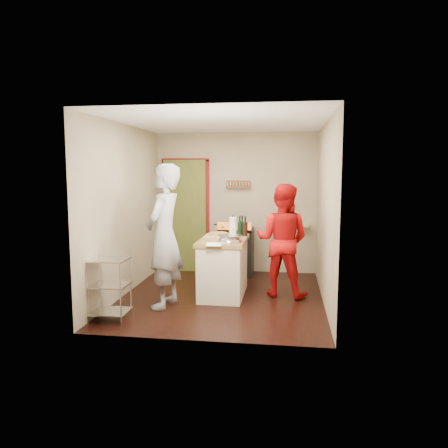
% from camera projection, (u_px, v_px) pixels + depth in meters
% --- Properties ---
extents(floor, '(3.50, 3.50, 0.00)m').
position_uv_depth(floor, '(222.00, 297.00, 6.62)').
color(floor, black).
rests_on(floor, ground).
extents(back_wall, '(3.00, 0.44, 2.60)m').
position_uv_depth(back_wall, '(203.00, 211.00, 8.32)').
color(back_wall, tan).
rests_on(back_wall, ground).
extents(left_wall, '(0.04, 3.50, 2.60)m').
position_uv_depth(left_wall, '(125.00, 210.00, 6.68)').
color(left_wall, tan).
rests_on(left_wall, ground).
extents(right_wall, '(0.04, 3.50, 2.60)m').
position_uv_depth(right_wall, '(325.00, 213.00, 6.25)').
color(right_wall, tan).
rests_on(right_wall, ground).
extents(ceiling, '(3.00, 3.50, 0.02)m').
position_uv_depth(ceiling, '(222.00, 121.00, 6.30)').
color(ceiling, white).
rests_on(ceiling, back_wall).
extents(stove, '(0.60, 0.63, 1.00)m').
position_uv_depth(stove, '(236.00, 251.00, 7.96)').
color(stove, black).
rests_on(stove, ground).
extents(wire_shelving, '(0.48, 0.40, 0.80)m').
position_uv_depth(wire_shelving, '(109.00, 286.00, 5.57)').
color(wire_shelving, silver).
rests_on(wire_shelving, ground).
extents(island, '(0.69, 1.28, 1.19)m').
position_uv_depth(island, '(224.00, 265.00, 6.66)').
color(island, beige).
rests_on(island, ground).
extents(person_stripe, '(0.57, 0.78, 1.99)m').
position_uv_depth(person_stripe, '(164.00, 236.00, 6.04)').
color(person_stripe, '#ADADB2').
rests_on(person_stripe, ground).
extents(person_red, '(0.98, 0.85, 1.71)m').
position_uv_depth(person_red, '(282.00, 240.00, 6.60)').
color(person_red, '#AA0B0B').
rests_on(person_red, ground).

